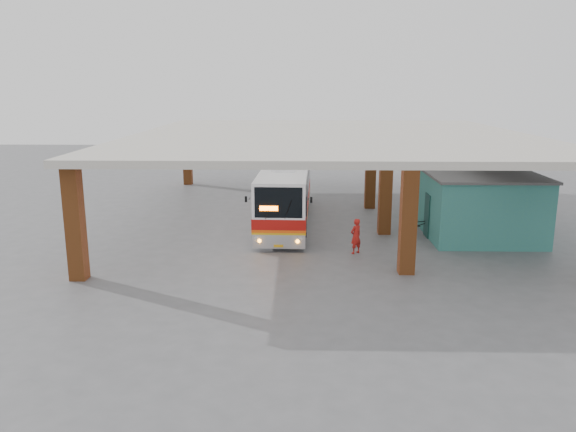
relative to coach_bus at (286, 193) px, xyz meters
The scene contains 8 objects.
ground 5.70m from the coach_bus, 69.54° to the right, with size 90.00×90.00×0.00m, color #515154.
brick_columns 3.39m from the coach_bus, ahead, with size 20.10×21.60×4.35m.
canopy_roof 4.00m from the coach_bus, 29.75° to the left, with size 21.00×23.00×0.30m, color beige.
shop_building 9.47m from the coach_bus, ahead, with size 5.20×8.20×3.11m.
coach_bus is the anchor object (origin of this frame).
motorcycle 7.08m from the coach_bus, 19.10° to the right, with size 0.70×1.99×1.05m, color black.
pedestrian 6.44m from the coach_bus, 60.04° to the right, with size 0.57×0.37×1.55m, color #B51C16.
red_chair 7.25m from the coach_bus, 11.45° to the left, with size 0.42×0.42×0.71m.
Camera 1 is at (-1.13, -24.00, 7.17)m, focal length 35.00 mm.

